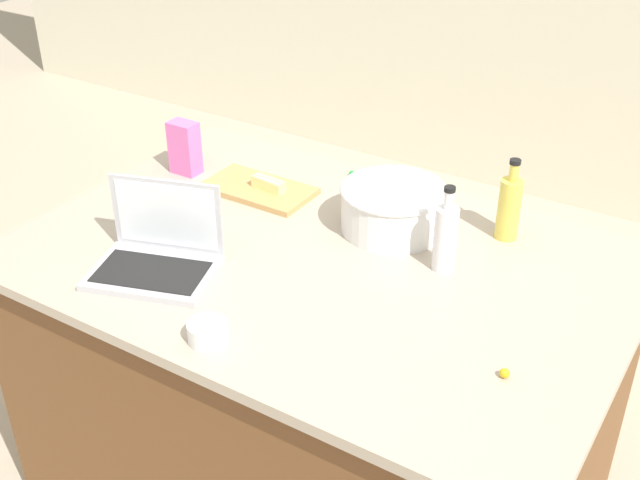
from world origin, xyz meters
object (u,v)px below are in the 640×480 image
(cutting_board, at_px, (259,189))
(ramekin_medium, at_px, (208,332))
(bottle_vinegar, at_px, (445,237))
(candy_bag, at_px, (185,148))
(butter_stick_left, at_px, (269,184))
(laptop, at_px, (158,253))
(mixing_bowl_large, at_px, (393,207))
(ramekin_small, at_px, (137,201))
(bottle_oil, at_px, (509,207))

(cutting_board, relative_size, ramekin_medium, 3.58)
(bottle_vinegar, relative_size, candy_bag, 1.38)
(ramekin_medium, bearing_deg, butter_stick_left, 114.44)
(laptop, xyz_separation_m, butter_stick_left, (0.00, 0.49, -0.01))
(cutting_board, bearing_deg, mixing_bowl_large, 1.97)
(butter_stick_left, relative_size, ramekin_medium, 1.18)
(ramekin_small, height_order, ramekin_medium, ramekin_medium)
(mixing_bowl_large, bearing_deg, ramekin_small, -157.29)
(ramekin_medium, xyz_separation_m, candy_bag, (-0.61, 0.64, 0.06))
(bottle_vinegar, xyz_separation_m, ramekin_small, (-0.90, -0.18, -0.07))
(laptop, height_order, mixing_bowl_large, laptop)
(bottle_vinegar, relative_size, ramekin_small, 2.63)
(bottle_oil, distance_m, ramekin_medium, 0.89)
(bottle_oil, bearing_deg, laptop, -137.90)
(laptop, xyz_separation_m, mixing_bowl_large, (0.41, 0.50, 0.02))
(cutting_board, bearing_deg, candy_bag, -177.54)
(mixing_bowl_large, height_order, bottle_oil, bottle_oil)
(bottle_vinegar, height_order, cutting_board, bottle_vinegar)
(ramekin_small, height_order, candy_bag, candy_bag)
(candy_bag, bearing_deg, bottle_vinegar, -5.14)
(bottle_vinegar, distance_m, cutting_board, 0.67)
(ramekin_small, distance_m, ramekin_medium, 0.69)
(bottle_oil, relative_size, butter_stick_left, 2.12)
(laptop, bearing_deg, bottle_oil, 42.10)
(cutting_board, height_order, candy_bag, candy_bag)
(butter_stick_left, xyz_separation_m, ramekin_small, (-0.28, -0.27, -0.01))
(bottle_oil, bearing_deg, mixing_bowl_large, -155.86)
(laptop, xyz_separation_m, ramekin_medium, (0.30, -0.17, -0.02))
(butter_stick_left, bearing_deg, mixing_bowl_large, 2.15)
(laptop, distance_m, candy_bag, 0.57)
(bottle_oil, height_order, ramekin_small, bottle_oil)
(laptop, height_order, butter_stick_left, laptop)
(mixing_bowl_large, relative_size, cutting_board, 0.89)
(butter_stick_left, distance_m, candy_bag, 0.32)
(mixing_bowl_large, relative_size, bottle_vinegar, 1.27)
(bottle_oil, distance_m, cutting_board, 0.75)
(bottle_oil, distance_m, bottle_vinegar, 0.25)
(ramekin_small, bearing_deg, butter_stick_left, 44.46)
(bottle_vinegar, bearing_deg, laptop, -147.69)
(cutting_board, relative_size, candy_bag, 1.96)
(laptop, distance_m, ramekin_medium, 0.34)
(cutting_board, bearing_deg, ramekin_medium, -62.85)
(ramekin_small, distance_m, candy_bag, 0.27)
(cutting_board, bearing_deg, butter_stick_left, 0.00)
(cutting_board, height_order, butter_stick_left, butter_stick_left)
(ramekin_medium, bearing_deg, laptop, 150.68)
(ramekin_medium, bearing_deg, cutting_board, 117.15)
(cutting_board, bearing_deg, laptop, -85.61)
(ramekin_small, relative_size, candy_bag, 0.53)
(laptop, distance_m, cutting_board, 0.49)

